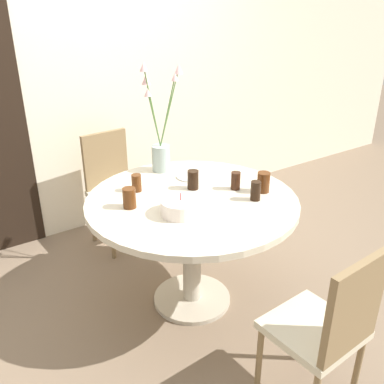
{
  "coord_description": "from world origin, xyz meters",
  "views": [
    {
      "loc": [
        -1.31,
        -1.95,
        1.89
      ],
      "look_at": [
        0.0,
        0.0,
        0.81
      ],
      "focal_mm": 40.0,
      "sensor_mm": 36.0,
      "label": 1
    }
  ],
  "objects_px": {
    "flower_vase": "(160,139)",
    "side_plate": "(190,176)",
    "birthday_cake": "(180,207)",
    "drink_glass_4": "(236,181)",
    "drink_glass_1": "(256,191)",
    "chair_far_back": "(113,183)",
    "drink_glass_2": "(129,198)",
    "drink_glass_5": "(137,183)",
    "chair_left_flank": "(329,325)",
    "drink_glass_3": "(193,180)",
    "drink_glass_0": "(263,182)"
  },
  "relations": [
    {
      "from": "drink_glass_2",
      "to": "drink_glass_5",
      "type": "height_order",
      "value": "drink_glass_2"
    },
    {
      "from": "birthday_cake",
      "to": "drink_glass_4",
      "type": "bearing_deg",
      "value": 11.04
    },
    {
      "from": "drink_glass_0",
      "to": "flower_vase",
      "type": "bearing_deg",
      "value": 116.95
    },
    {
      "from": "drink_glass_0",
      "to": "drink_glass_2",
      "type": "distance_m",
      "value": 0.84
    },
    {
      "from": "birthday_cake",
      "to": "drink_glass_5",
      "type": "relative_size",
      "value": 2.05
    },
    {
      "from": "drink_glass_4",
      "to": "drink_glass_2",
      "type": "bearing_deg",
      "value": 168.16
    },
    {
      "from": "drink_glass_0",
      "to": "drink_glass_3",
      "type": "relative_size",
      "value": 1.05
    },
    {
      "from": "drink_glass_1",
      "to": "drink_glass_5",
      "type": "relative_size",
      "value": 1.08
    },
    {
      "from": "side_plate",
      "to": "drink_glass_1",
      "type": "relative_size",
      "value": 1.56
    },
    {
      "from": "drink_glass_1",
      "to": "drink_glass_3",
      "type": "bearing_deg",
      "value": 122.28
    },
    {
      "from": "drink_glass_1",
      "to": "flower_vase",
      "type": "bearing_deg",
      "value": 106.88
    },
    {
      "from": "birthday_cake",
      "to": "drink_glass_5",
      "type": "xyz_separation_m",
      "value": [
        -0.06,
        0.42,
        0.01
      ]
    },
    {
      "from": "birthday_cake",
      "to": "drink_glass_4",
      "type": "height_order",
      "value": "birthday_cake"
    },
    {
      "from": "chair_far_back",
      "to": "flower_vase",
      "type": "xyz_separation_m",
      "value": [
        0.15,
        -0.53,
        0.48
      ]
    },
    {
      "from": "drink_glass_2",
      "to": "drink_glass_1",
      "type": "bearing_deg",
      "value": -26.22
    },
    {
      "from": "birthday_cake",
      "to": "side_plate",
      "type": "bearing_deg",
      "value": 50.41
    },
    {
      "from": "chair_left_flank",
      "to": "drink_glass_4",
      "type": "height_order",
      "value": "chair_left_flank"
    },
    {
      "from": "side_plate",
      "to": "drink_glass_1",
      "type": "xyz_separation_m",
      "value": [
        0.13,
        -0.51,
        0.05
      ]
    },
    {
      "from": "drink_glass_0",
      "to": "drink_glass_5",
      "type": "bearing_deg",
      "value": 145.3
    },
    {
      "from": "chair_far_back",
      "to": "chair_left_flank",
      "type": "xyz_separation_m",
      "value": [
        0.13,
        -2.07,
        0.0
      ]
    },
    {
      "from": "drink_glass_2",
      "to": "chair_left_flank",
      "type": "bearing_deg",
      "value": -69.14
    },
    {
      "from": "drink_glass_5",
      "to": "drink_glass_4",
      "type": "bearing_deg",
      "value": -31.23
    },
    {
      "from": "side_plate",
      "to": "drink_glass_0",
      "type": "distance_m",
      "value": 0.52
    },
    {
      "from": "chair_far_back",
      "to": "flower_vase",
      "type": "relative_size",
      "value": 1.23
    },
    {
      "from": "flower_vase",
      "to": "drink_glass_1",
      "type": "distance_m",
      "value": 0.79
    },
    {
      "from": "chair_far_back",
      "to": "drink_glass_2",
      "type": "bearing_deg",
      "value": -111.65
    },
    {
      "from": "birthday_cake",
      "to": "drink_glass_1",
      "type": "bearing_deg",
      "value": -11.68
    },
    {
      "from": "chair_far_back",
      "to": "birthday_cake",
      "type": "height_order",
      "value": "chair_far_back"
    },
    {
      "from": "drink_glass_0",
      "to": "drink_glass_4",
      "type": "relative_size",
      "value": 1.12
    },
    {
      "from": "drink_glass_1",
      "to": "drink_glass_3",
      "type": "height_order",
      "value": "drink_glass_3"
    },
    {
      "from": "chair_far_back",
      "to": "flower_vase",
      "type": "height_order",
      "value": "flower_vase"
    },
    {
      "from": "flower_vase",
      "to": "drink_glass_2",
      "type": "relative_size",
      "value": 6.15
    },
    {
      "from": "drink_glass_3",
      "to": "drink_glass_4",
      "type": "relative_size",
      "value": 1.07
    },
    {
      "from": "birthday_cake",
      "to": "drink_glass_1",
      "type": "relative_size",
      "value": 1.9
    },
    {
      "from": "chair_left_flank",
      "to": "flower_vase",
      "type": "xyz_separation_m",
      "value": [
        0.02,
        1.54,
        0.48
      ]
    },
    {
      "from": "flower_vase",
      "to": "side_plate",
      "type": "distance_m",
      "value": 0.33
    },
    {
      "from": "birthday_cake",
      "to": "flower_vase",
      "type": "bearing_deg",
      "value": 68.81
    },
    {
      "from": "drink_glass_0",
      "to": "drink_glass_4",
      "type": "distance_m",
      "value": 0.17
    },
    {
      "from": "birthday_cake",
      "to": "drink_glass_2",
      "type": "distance_m",
      "value": 0.31
    },
    {
      "from": "side_plate",
      "to": "drink_glass_5",
      "type": "relative_size",
      "value": 1.69
    },
    {
      "from": "chair_far_back",
      "to": "drink_glass_3",
      "type": "relative_size",
      "value": 7.52
    },
    {
      "from": "chair_far_back",
      "to": "drink_glass_5",
      "type": "relative_size",
      "value": 8.34
    },
    {
      "from": "drink_glass_2",
      "to": "side_plate",
      "type": "bearing_deg",
      "value": 18.43
    },
    {
      "from": "drink_glass_4",
      "to": "drink_glass_5",
      "type": "bearing_deg",
      "value": 148.77
    },
    {
      "from": "drink_glass_0",
      "to": "chair_far_back",
      "type": "bearing_deg",
      "value": 112.26
    },
    {
      "from": "drink_glass_4",
      "to": "drink_glass_5",
      "type": "relative_size",
      "value": 1.04
    },
    {
      "from": "drink_glass_1",
      "to": "birthday_cake",
      "type": "bearing_deg",
      "value": 168.32
    },
    {
      "from": "birthday_cake",
      "to": "drink_glass_4",
      "type": "relative_size",
      "value": 1.98
    },
    {
      "from": "birthday_cake",
      "to": "drink_glass_2",
      "type": "xyz_separation_m",
      "value": [
        -0.2,
        0.23,
        0.02
      ]
    },
    {
      "from": "drink_glass_0",
      "to": "drink_glass_1",
      "type": "bearing_deg",
      "value": -152.46
    }
  ]
}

